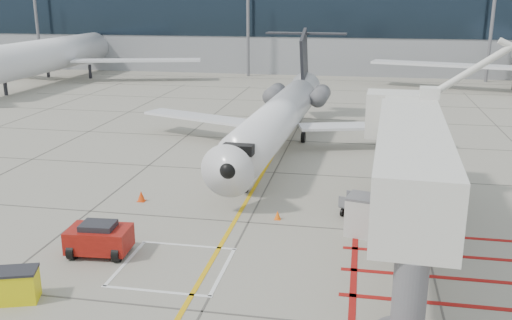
% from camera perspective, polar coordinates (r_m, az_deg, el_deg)
% --- Properties ---
extents(ground_plane, '(260.00, 260.00, 0.00)m').
position_cam_1_polar(ground_plane, '(23.43, -2.73, -9.93)').
color(ground_plane, gray).
rests_on(ground_plane, ground).
extents(regional_jet, '(23.89, 29.49, 7.46)m').
position_cam_1_polar(regional_jet, '(36.39, 1.55, 5.74)').
color(regional_jet, white).
rests_on(regional_jet, ground_plane).
extents(jet_bridge, '(9.34, 18.29, 7.16)m').
position_cam_1_polar(jet_bridge, '(23.17, 15.15, -1.28)').
color(jet_bridge, silver).
rests_on(jet_bridge, ground_plane).
extents(pushback_tug, '(2.60, 1.73, 1.46)m').
position_cam_1_polar(pushback_tug, '(24.45, -15.42, -7.50)').
color(pushback_tug, maroon).
rests_on(pushback_tug, ground_plane).
extents(spill_bin, '(1.59, 1.30, 1.19)m').
position_cam_1_polar(spill_bin, '(21.92, -22.77, -11.47)').
color(spill_bin, yellow).
rests_on(spill_bin, ground_plane).
extents(baggage_cart, '(1.97, 1.61, 1.08)m').
position_cam_1_polar(baggage_cart, '(28.00, 10.25, -4.51)').
color(baggage_cart, slate).
rests_on(baggage_cart, ground_plane).
extents(ground_power_unit, '(2.51, 1.81, 1.80)m').
position_cam_1_polar(ground_power_unit, '(25.78, 11.63, -5.57)').
color(ground_power_unit, beige).
rests_on(ground_power_unit, ground_plane).
extents(cone_nose, '(0.41, 0.41, 0.57)m').
position_cam_1_polar(cone_nose, '(30.20, -11.41, -3.55)').
color(cone_nose, '#E33D0B').
rests_on(cone_nose, ground_plane).
extents(cone_side, '(0.31, 0.31, 0.43)m').
position_cam_1_polar(cone_side, '(27.30, 2.17, -5.53)').
color(cone_side, '#FF620D').
rests_on(cone_side, ground_plane).
extents(terminal_building, '(180.00, 28.00, 14.00)m').
position_cam_1_polar(terminal_building, '(90.67, 14.16, 13.58)').
color(terminal_building, gray).
rests_on(terminal_building, ground_plane).
extents(terminal_glass_band, '(180.00, 0.10, 6.00)m').
position_cam_1_polar(terminal_glass_band, '(76.62, 14.79, 13.90)').
color(terminal_glass_band, black).
rests_on(terminal_glass_band, ground_plane).
extents(bg_aircraft_b, '(35.38, 39.31, 11.79)m').
position_cam_1_polar(bg_aircraft_b, '(76.42, -19.24, 11.96)').
color(bg_aircraft_b, silver).
rests_on(bg_aircraft_b, ground_plane).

